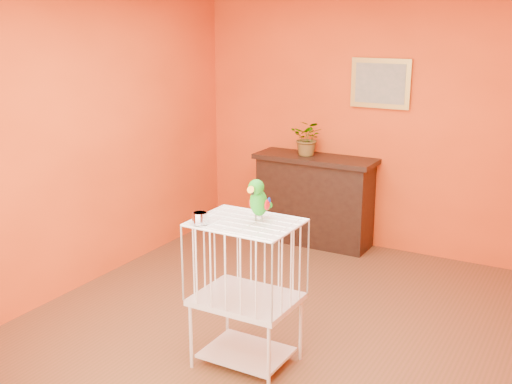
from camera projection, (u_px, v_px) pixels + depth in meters
The scene contains 8 objects.
ground at pixel (278, 331), 5.07m from camera, with size 4.50×4.50×0.00m, color brown.
room_shell at pixel (281, 134), 4.65m from camera, with size 4.50×4.50×4.50m.
console_cabinet at pixel (314, 200), 6.93m from camera, with size 1.30×0.47×0.97m.
potted_plant at pixel (307, 142), 6.78m from camera, with size 0.34×0.38×0.30m, color #26722D.
framed_picture at pixel (380, 83), 6.47m from camera, with size 0.62×0.04×0.50m.
birdcage at pixel (246, 292), 4.46m from camera, with size 0.70×0.54×1.07m.
feed_cup at pixel (200, 218), 4.27m from camera, with size 0.11×0.11×0.08m, color silver.
parrot at pixel (259, 200), 4.30m from camera, with size 0.15×0.27×0.30m.
Camera 1 is at (2.09, -4.10, 2.41)m, focal length 45.00 mm.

